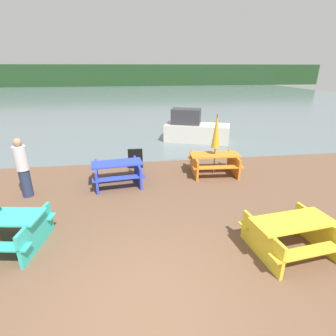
# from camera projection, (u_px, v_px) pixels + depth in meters

# --- Properties ---
(ground_plane) EXTENTS (60.00, 60.00, 0.00)m
(ground_plane) POSITION_uv_depth(u_px,v_px,m) (146.00, 310.00, 4.20)
(ground_plane) COLOR brown
(water) EXTENTS (60.00, 50.00, 0.00)m
(water) POSITION_uv_depth(u_px,v_px,m) (131.00, 97.00, 33.72)
(water) COLOR slate
(water) RESTS_ON ground_plane
(far_treeline) EXTENTS (80.00, 1.60, 4.00)m
(far_treeline) POSITION_uv_depth(u_px,v_px,m) (129.00, 75.00, 51.45)
(far_treeline) COLOR #1E3D1E
(far_treeline) RESTS_ON water
(picnic_table_yellow) EXTENTS (1.82, 1.58, 0.74)m
(picnic_table_yellow) POSITION_uv_depth(u_px,v_px,m) (291.00, 233.00, 5.41)
(picnic_table_yellow) COLOR yellow
(picnic_table_yellow) RESTS_ON ground_plane
(picnic_table_blue) EXTENTS (1.77, 1.57, 0.74)m
(picnic_table_blue) POSITION_uv_depth(u_px,v_px,m) (117.00, 171.00, 8.58)
(picnic_table_blue) COLOR blue
(picnic_table_blue) RESTS_ON ground_plane
(picnic_table_orange) EXTENTS (1.81, 1.49, 0.74)m
(picnic_table_orange) POSITION_uv_depth(u_px,v_px,m) (214.00, 162.00, 9.41)
(picnic_table_orange) COLOR orange
(picnic_table_orange) RESTS_ON ground_plane
(umbrella_gold) EXTENTS (0.29, 0.29, 2.15)m
(umbrella_gold) POSITION_uv_depth(u_px,v_px,m) (216.00, 131.00, 9.01)
(umbrella_gold) COLOR brown
(umbrella_gold) RESTS_ON ground_plane
(boat) EXTENTS (3.52, 2.35, 1.64)m
(boat) POSITION_uv_depth(u_px,v_px,m) (195.00, 129.00, 13.54)
(boat) COLOR beige
(boat) RESTS_ON water
(person) EXTENTS (0.36, 0.36, 1.79)m
(person) POSITION_uv_depth(u_px,v_px,m) (23.00, 168.00, 7.58)
(person) COLOR #283351
(person) RESTS_ON ground_plane
(signboard) EXTENTS (0.55, 0.08, 0.75)m
(signboard) POSITION_uv_depth(u_px,v_px,m) (135.00, 159.00, 9.95)
(signboard) COLOR black
(signboard) RESTS_ON ground_plane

